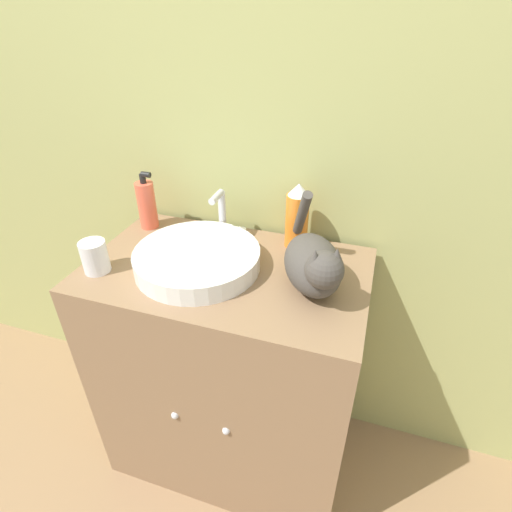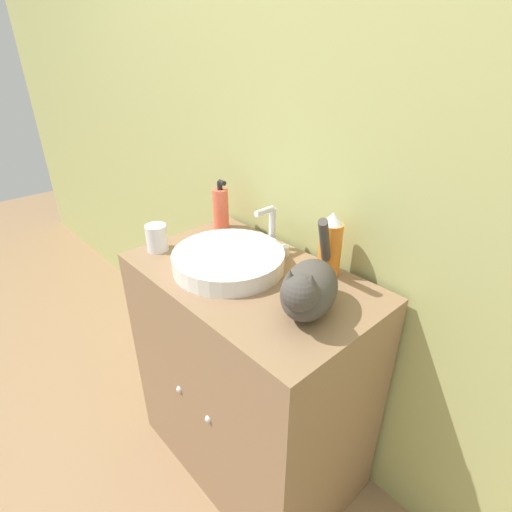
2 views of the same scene
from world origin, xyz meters
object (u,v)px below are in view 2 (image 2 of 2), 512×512
spray_bottle (330,245)px  soap_bottle (221,208)px  cat (308,288)px  cup (157,238)px

spray_bottle → soap_bottle: bearing=-176.3°
spray_bottle → cat: bearing=-65.6°
soap_bottle → cat: bearing=-16.4°
spray_bottle → cup: 0.60m
cat → spray_bottle: bearing=179.1°
cat → cup: size_ratio=3.59×
soap_bottle → spray_bottle: bearing=3.7°
cup → cat: bearing=9.9°
cat → soap_bottle: cat is taller
cat → soap_bottle: size_ratio=1.71×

